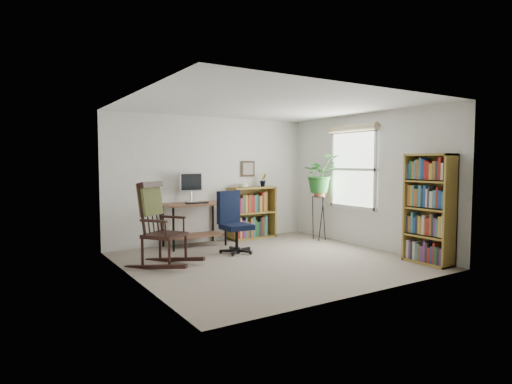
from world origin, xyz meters
TOP-DOWN VIEW (x-y plane):
  - floor at (0.00, 0.00)m, footprint 4.20×4.00m
  - ceiling at (0.00, 0.00)m, footprint 4.20×4.00m
  - wall_back at (0.00, 2.00)m, footprint 4.20×0.00m
  - wall_front at (0.00, -2.00)m, footprint 4.20×0.00m
  - wall_left at (-2.10, 0.00)m, footprint 0.00×4.00m
  - wall_right at (2.10, 0.00)m, footprint 0.00×4.00m
  - window at (2.06, 0.30)m, footprint 0.12×1.20m
  - desk at (-0.51, 1.70)m, footprint 1.10×0.60m
  - monitor at (-0.51, 1.84)m, footprint 0.46×0.16m
  - keyboard at (-0.51, 1.58)m, footprint 0.40×0.15m
  - office_chair at (-0.16, 0.76)m, footprint 0.68×0.68m
  - rocking_chair at (-1.50, 0.54)m, footprint 1.17×1.27m
  - low_bookshelf at (0.80, 1.82)m, footprint 0.98×0.33m
  - tall_bookshelf at (1.92, -1.44)m, footprint 0.31×0.73m
  - plant_stand at (1.80, 0.92)m, footprint 0.37×0.37m
  - spider_plant at (1.80, 0.92)m, footprint 1.69×1.88m
  - potted_plant_small at (1.08, 1.83)m, footprint 0.13×0.24m
  - framed_picture at (0.80, 1.97)m, footprint 0.32×0.04m

SIDE VIEW (x-z plane):
  - floor at x=0.00m, z-range 0.00..0.00m
  - desk at x=-0.51m, z-range 0.00..0.79m
  - plant_stand at x=1.80m, z-range 0.00..1.01m
  - low_bookshelf at x=0.80m, z-range 0.00..1.04m
  - office_chair at x=-0.16m, z-range 0.00..1.06m
  - rocking_chair at x=-1.50m, z-range 0.00..1.27m
  - keyboard at x=-0.51m, z-range 0.79..0.82m
  - tall_bookshelf at x=1.92m, z-range 0.00..1.66m
  - monitor at x=-0.51m, z-range 0.79..1.35m
  - potted_plant_small at x=1.08m, z-range 1.04..1.14m
  - wall_back at x=0.00m, z-range 0.00..2.40m
  - wall_front at x=0.00m, z-range 0.00..2.40m
  - wall_left at x=-2.10m, z-range 0.00..2.40m
  - wall_right at x=2.10m, z-range 0.00..2.40m
  - framed_picture at x=0.80m, z-range 1.24..1.56m
  - window at x=2.06m, z-range 0.65..2.15m
  - spider_plant at x=1.80m, z-range 0.94..2.40m
  - ceiling at x=0.00m, z-range 2.40..2.40m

